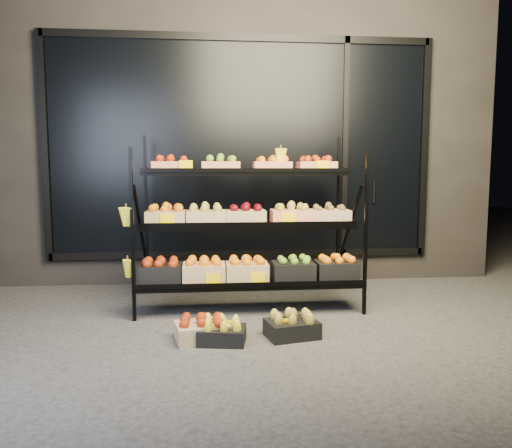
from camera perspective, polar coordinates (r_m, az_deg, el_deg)
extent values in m
plane|color=#514F4C|center=(4.35, -0.28, -11.32)|extent=(24.00, 24.00, 0.00)
cube|color=#2D2826|center=(6.75, -2.30, 10.01)|extent=(6.00, 2.00, 3.50)
cube|color=black|center=(5.72, -1.72, 8.66)|extent=(4.20, 0.04, 2.40)
cube|color=black|center=(5.78, -1.67, -3.40)|extent=(4.30, 0.06, 0.08)
cube|color=black|center=(5.88, -1.75, 20.54)|extent=(4.30, 0.06, 0.08)
cube|color=black|center=(5.96, -23.02, 8.07)|extent=(0.08, 0.06, 2.50)
cube|color=black|center=(6.22, 18.67, 8.15)|extent=(0.08, 0.06, 2.50)
cube|color=black|center=(5.90, 10.13, 8.49)|extent=(0.06, 0.06, 2.50)
cylinder|color=black|center=(5.98, 13.35, 3.60)|extent=(0.02, 0.02, 0.25)
cube|color=black|center=(4.39, -13.94, -1.29)|extent=(0.03, 0.03, 1.50)
cube|color=black|center=(4.56, 12.44, -0.97)|extent=(0.03, 0.03, 1.50)
cube|color=black|center=(5.34, -12.44, 0.94)|extent=(0.03, 0.03, 1.66)
cube|color=black|center=(5.48, 9.36, 1.14)|extent=(0.03, 0.03, 1.66)
cube|color=black|center=(4.61, -0.67, -6.86)|extent=(2.05, 0.42, 0.03)
cube|color=black|center=(4.41, -0.45, -7.01)|extent=(2.05, 0.02, 0.05)
cube|color=black|center=(4.82, -0.97, -0.25)|extent=(2.05, 0.40, 0.03)
cube|color=black|center=(4.63, -0.79, -0.09)|extent=(2.05, 0.02, 0.05)
cube|color=black|center=(5.09, -1.25, 5.74)|extent=(2.05, 0.40, 0.03)
cube|color=black|center=(4.90, -1.09, 6.12)|extent=(2.05, 0.02, 0.05)
cube|color=tan|center=(5.09, -9.59, 6.44)|extent=(0.38, 0.28, 0.11)
ellipsoid|color=#A2230B|center=(5.09, -9.61, 7.39)|extent=(0.32, 0.24, 0.07)
cube|color=tan|center=(5.08, -4.06, 6.51)|extent=(0.38, 0.28, 0.11)
ellipsoid|color=#6CA228|center=(5.08, -4.07, 7.47)|extent=(0.32, 0.24, 0.07)
cube|color=tan|center=(5.12, 1.83, 6.52)|extent=(0.38, 0.28, 0.11)
ellipsoid|color=orange|center=(5.12, 1.83, 7.47)|extent=(0.32, 0.24, 0.07)
cube|color=tan|center=(5.19, 6.91, 6.48)|extent=(0.38, 0.28, 0.11)
ellipsoid|color=#A2230B|center=(5.20, 6.92, 7.41)|extent=(0.32, 0.24, 0.07)
cube|color=tan|center=(4.82, -10.20, 0.65)|extent=(0.38, 0.28, 0.14)
ellipsoid|color=orange|center=(4.81, -10.22, 1.84)|extent=(0.32, 0.24, 0.07)
cube|color=tan|center=(4.80, -5.78, 0.70)|extent=(0.38, 0.28, 0.14)
ellipsoid|color=gold|center=(4.79, -5.80, 1.89)|extent=(0.32, 0.24, 0.07)
cube|color=tan|center=(4.81, -1.20, 0.75)|extent=(0.38, 0.28, 0.14)
ellipsoid|color=#59060D|center=(4.80, -1.21, 1.94)|extent=(0.32, 0.24, 0.07)
cube|color=tan|center=(4.86, 3.99, 0.80)|extent=(0.38, 0.28, 0.14)
ellipsoid|color=gold|center=(4.86, 4.00, 1.97)|extent=(0.32, 0.24, 0.07)
cube|color=tan|center=(4.94, 8.36, 0.83)|extent=(0.38, 0.28, 0.14)
ellipsoid|color=brown|center=(4.93, 8.38, 1.99)|extent=(0.32, 0.24, 0.07)
cube|color=black|center=(4.60, -10.87, -5.69)|extent=(0.38, 0.28, 0.18)
ellipsoid|color=#A2230B|center=(4.57, -10.90, -4.22)|extent=(0.32, 0.24, 0.07)
cube|color=tan|center=(4.58, -5.96, -5.66)|extent=(0.38, 0.28, 0.18)
ellipsoid|color=orange|center=(4.55, -5.97, -4.18)|extent=(0.32, 0.24, 0.07)
cube|color=tan|center=(4.59, -1.04, -5.59)|extent=(0.38, 0.28, 0.18)
ellipsoid|color=orange|center=(4.56, -1.04, -4.12)|extent=(0.32, 0.24, 0.07)
cube|color=black|center=(4.64, 4.28, -5.48)|extent=(0.38, 0.28, 0.18)
ellipsoid|color=#6CA228|center=(4.62, 4.29, -4.02)|extent=(0.32, 0.24, 0.07)
cube|color=black|center=(4.72, 9.16, -5.33)|extent=(0.38, 0.28, 0.18)
ellipsoid|color=orange|center=(4.70, 9.19, -3.89)|extent=(0.32, 0.24, 0.07)
ellipsoid|color=yellow|center=(4.39, -14.64, 1.97)|extent=(0.14, 0.08, 0.22)
ellipsoid|color=yellow|center=(4.45, -14.47, -3.81)|extent=(0.14, 0.08, 0.22)
ellipsoid|color=yellow|center=(5.03, 2.85, 8.71)|extent=(0.14, 0.08, 0.22)
cube|color=#FFD300|center=(4.67, -10.09, 0.35)|extent=(0.13, 0.01, 0.12)
cube|color=#FFD300|center=(4.71, 3.75, 0.49)|extent=(0.13, 0.01, 0.12)
cube|color=#FFD300|center=(5.06, 7.62, 6.53)|extent=(0.13, 0.01, 0.12)
cube|color=#FFD300|center=(4.93, -8.02, 6.53)|extent=(0.13, 0.01, 0.12)
cube|color=#FFD300|center=(4.44, -4.92, -6.43)|extent=(0.13, 0.01, 0.12)
cube|color=#FFD300|center=(4.46, 0.24, -6.35)|extent=(0.13, 0.01, 0.12)
cube|color=#FFD300|center=(3.94, -2.98, -12.32)|extent=(0.13, 0.01, 0.12)
cube|color=#FFD300|center=(3.98, 3.31, -12.13)|extent=(0.13, 0.01, 0.12)
cube|color=tan|center=(3.96, -6.18, -12.13)|extent=(0.45, 0.37, 0.14)
ellipsoid|color=#A2230B|center=(3.93, -6.19, -10.78)|extent=(0.38, 0.31, 0.07)
cube|color=black|center=(3.89, -3.91, -12.56)|extent=(0.39, 0.31, 0.12)
ellipsoid|color=yellow|center=(3.86, -3.92, -11.29)|extent=(0.33, 0.26, 0.07)
cube|color=black|center=(4.01, 4.12, -11.86)|extent=(0.44, 0.37, 0.13)
ellipsoid|color=gold|center=(3.98, 4.13, -10.54)|extent=(0.37, 0.31, 0.07)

